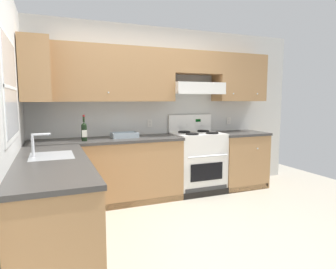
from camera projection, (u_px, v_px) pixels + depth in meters
ground_plane at (179, 233)px, 3.21m from camera, size 7.04×7.04×0.00m
wall_back at (162, 97)px, 4.58m from camera, size 4.68×0.57×2.55m
wall_left at (8, 111)px, 2.66m from camera, size 0.47×4.00×2.55m
counter_back_run at (150, 168)px, 4.33m from camera, size 3.60×0.65×0.91m
counter_left_run at (54, 208)px, 2.69m from camera, size 0.63×1.91×1.13m
stove at (198, 161)px, 4.63m from camera, size 0.76×0.62×1.20m
wine_bottle at (84, 131)px, 3.82m from camera, size 0.07×0.07×0.34m
bowl at (124, 136)px, 4.19m from camera, size 0.36×0.26×0.07m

